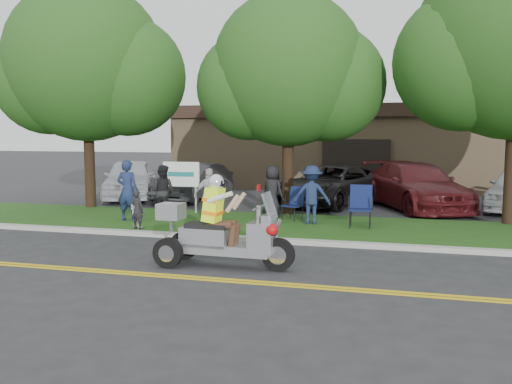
% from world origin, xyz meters
% --- Properties ---
extents(ground, '(120.00, 120.00, 0.00)m').
position_xyz_m(ground, '(0.00, 0.00, 0.00)').
color(ground, '#28282B').
rests_on(ground, ground).
extents(centerline_near, '(60.00, 0.10, 0.01)m').
position_xyz_m(centerline_near, '(0.00, -0.58, 0.01)').
color(centerline_near, gold).
rests_on(centerline_near, ground).
extents(centerline_far, '(60.00, 0.10, 0.01)m').
position_xyz_m(centerline_far, '(0.00, -0.42, 0.01)').
color(centerline_far, gold).
rests_on(centerline_far, ground).
extents(curb, '(60.00, 0.25, 0.12)m').
position_xyz_m(curb, '(0.00, 3.05, 0.06)').
color(curb, '#A8A89E').
rests_on(curb, ground).
extents(grass_verge, '(60.00, 4.00, 0.10)m').
position_xyz_m(grass_verge, '(0.00, 5.20, 0.06)').
color(grass_verge, '#1D4612').
rests_on(grass_verge, ground).
extents(commercial_building, '(18.00, 8.20, 4.00)m').
position_xyz_m(commercial_building, '(2.00, 18.98, 2.01)').
color(commercial_building, '#9E7F5B').
rests_on(commercial_building, ground).
extents(tree_left, '(6.62, 5.40, 7.78)m').
position_xyz_m(tree_left, '(-6.44, 7.03, 4.85)').
color(tree_left, '#332114').
rests_on(tree_left, ground).
extents(tree_mid, '(5.88, 4.80, 7.05)m').
position_xyz_m(tree_mid, '(0.55, 7.23, 4.43)').
color(tree_mid, '#332114').
rests_on(tree_mid, ground).
extents(business_sign, '(1.25, 0.06, 1.75)m').
position_xyz_m(business_sign, '(-2.90, 6.60, 1.26)').
color(business_sign, silver).
rests_on(business_sign, ground).
extents(trike_scooter, '(2.85, 0.96, 1.87)m').
position_xyz_m(trike_scooter, '(0.50, 0.45, 0.65)').
color(trike_scooter, black).
rests_on(trike_scooter, ground).
extents(lawn_chair_a, '(0.69, 0.70, 0.98)m').
position_xyz_m(lawn_chair_a, '(0.95, 6.11, 0.66)').
color(lawn_chair_a, black).
rests_on(lawn_chair_a, grass_verge).
extents(lawn_chair_b, '(0.62, 0.64, 1.15)m').
position_xyz_m(lawn_chair_b, '(2.95, 5.34, 0.75)').
color(lawn_chair_b, black).
rests_on(lawn_chair_b, grass_verge).
extents(spectator_adult_left, '(0.67, 0.46, 1.80)m').
position_xyz_m(spectator_adult_left, '(-3.77, 4.63, 1.00)').
color(spectator_adult_left, '#1A2648').
rests_on(spectator_adult_left, grass_verge).
extents(spectator_adult_mid, '(0.81, 0.65, 1.61)m').
position_xyz_m(spectator_adult_mid, '(-3.02, 5.42, 0.91)').
color(spectator_adult_mid, black).
rests_on(spectator_adult_mid, grass_verge).
extents(spectator_adult_right, '(1.00, 0.76, 1.57)m').
position_xyz_m(spectator_adult_right, '(-1.32, 4.95, 0.89)').
color(spectator_adult_right, beige).
rests_on(spectator_adult_right, grass_verge).
extents(spectator_chair_a, '(1.14, 0.74, 1.67)m').
position_xyz_m(spectator_chair_a, '(1.55, 5.51, 0.94)').
color(spectator_chair_a, '#192547').
rests_on(spectator_chair_a, grass_verge).
extents(spectator_chair_b, '(0.92, 0.80, 1.59)m').
position_xyz_m(spectator_chair_b, '(0.17, 6.49, 0.90)').
color(spectator_chair_b, black).
rests_on(spectator_chair_b, grass_verge).
extents(child_left, '(0.43, 0.33, 1.06)m').
position_xyz_m(child_left, '(-2.82, 3.40, 0.63)').
color(child_left, black).
rests_on(child_left, grass_verge).
extents(child_right, '(0.55, 0.51, 0.92)m').
position_xyz_m(child_right, '(-2.93, 3.60, 0.56)').
color(child_right, '#BABAB3').
rests_on(child_right, grass_verge).
extents(parked_car_far_left, '(3.67, 5.18, 1.64)m').
position_xyz_m(parked_car_far_left, '(-6.68, 10.21, 0.82)').
color(parked_car_far_left, silver).
rests_on(parked_car_far_left, ground).
extents(parked_car_left, '(2.02, 4.58, 1.46)m').
position_xyz_m(parked_car_left, '(-4.05, 10.53, 0.73)').
color(parked_car_left, '#28292B').
rests_on(parked_car_left, ground).
extents(parked_car_mid, '(4.32, 5.88, 1.49)m').
position_xyz_m(parked_car_mid, '(1.50, 10.45, 0.74)').
color(parked_car_mid, black).
rests_on(parked_car_mid, ground).
extents(parked_car_right, '(4.36, 6.06, 1.63)m').
position_xyz_m(parked_car_right, '(4.50, 10.18, 0.81)').
color(parked_car_right, '#4F1215').
rests_on(parked_car_right, ground).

